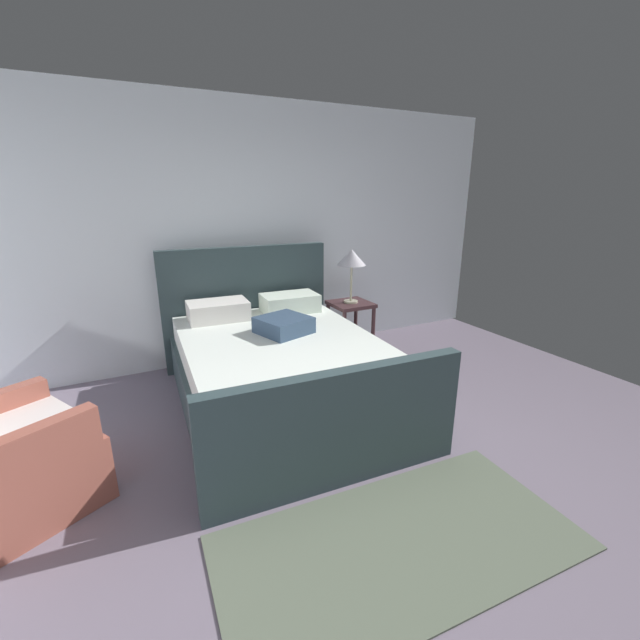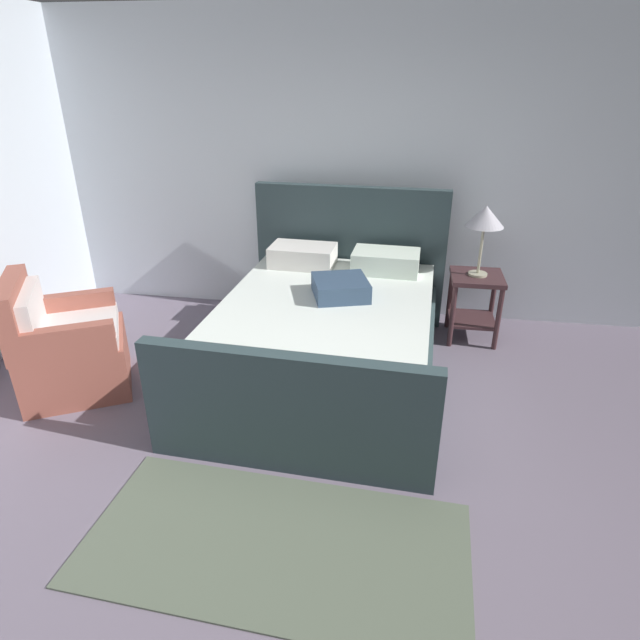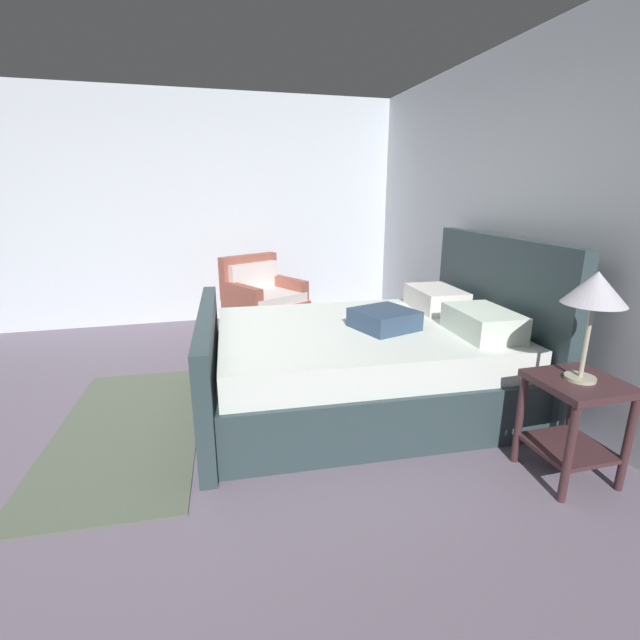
{
  "view_description": "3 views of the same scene",
  "coord_description": "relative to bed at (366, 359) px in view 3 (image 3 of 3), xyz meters",
  "views": [
    {
      "loc": [
        -1.45,
        -1.51,
        1.81
      ],
      "look_at": [
        -0.16,
        1.06,
        0.92
      ],
      "focal_mm": 23.42,
      "sensor_mm": 36.0,
      "label": 1
    },
    {
      "loc": [
        0.27,
        -2.01,
        2.21
      ],
      "look_at": [
        -0.2,
        0.91,
        0.8
      ],
      "focal_mm": 29.8,
      "sensor_mm": 36.0,
      "label": 2
    },
    {
      "loc": [
        2.73,
        0.48,
        1.59
      ],
      "look_at": [
        0.14,
        1.16,
        0.81
      ],
      "focal_mm": 24.86,
      "sensor_mm": 36.0,
      "label": 3
    }
  ],
  "objects": [
    {
      "name": "wall_back",
      "position": [
        0.26,
        1.31,
        1.01
      ],
      "size": [
        6.08,
        0.12,
        2.72
      ],
      "primitive_type": "cube",
      "color": "silver",
      "rests_on": "ground"
    },
    {
      "name": "armchair",
      "position": [
        -1.87,
        -0.54,
        -0.01
      ],
      "size": [
        0.99,
        0.98,
        0.9
      ],
      "color": "#9E5445",
      "rests_on": "ground"
    },
    {
      "name": "wall_side_left",
      "position": [
        -2.78,
        -1.63,
        1.01
      ],
      "size": [
        0.12,
        5.9,
        2.72
      ],
      "primitive_type": "cube",
      "color": "silver",
      "rests_on": "ground"
    },
    {
      "name": "area_rug",
      "position": [
        -0.0,
        -1.75,
        -0.35
      ],
      "size": [
        2.0,
        1.05,
        0.01
      ],
      "primitive_type": "cube",
      "rotation": [
        0.0,
        0.0,
        -0.05
      ],
      "color": "#5A6352",
      "rests_on": "ground"
    },
    {
      "name": "ground_plane",
      "position": [
        0.26,
        -1.63,
        -0.36
      ],
      "size": [
        5.96,
        5.78,
        0.02
      ],
      "primitive_type": "cube",
      "color": "slate"
    },
    {
      "name": "bed",
      "position": [
        0.0,
        0.0,
        0.0
      ],
      "size": [
        1.87,
        2.42,
        1.27
      ],
      "color": "#304144",
      "rests_on": "ground"
    },
    {
      "name": "table_lamp_right",
      "position": [
        1.19,
        0.79,
        0.74
      ],
      "size": [
        0.31,
        0.31,
        0.6
      ],
      "color": "#B7B293",
      "rests_on": "nightstand_right"
    },
    {
      "name": "nightstand_right",
      "position": [
        1.19,
        0.79,
        0.05
      ],
      "size": [
        0.44,
        0.44,
        0.6
      ],
      "color": "#412729",
      "rests_on": "ground"
    }
  ]
}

